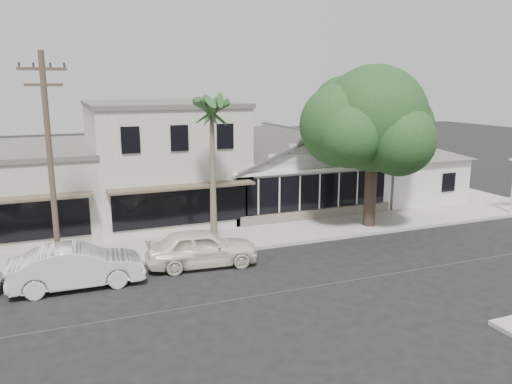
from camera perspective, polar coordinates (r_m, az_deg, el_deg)
name	(u,v)px	position (r m, az deg, el deg)	size (l,w,h in m)	color
ground	(310,287)	(19.82, 6.14, -10.78)	(140.00, 140.00, 0.00)	black
sidewalk_north	(83,257)	(24.09, -19.15, -7.00)	(90.00, 3.50, 0.15)	#9E9991
corner_shop	(289,166)	(32.06, 3.81, 3.00)	(10.40, 8.60, 5.10)	silver
side_cottage	(403,177)	(35.73, 16.43, 1.65)	(6.00, 6.00, 3.00)	silver
row_building_near	(161,161)	(30.45, -10.79, 3.53)	(8.00, 10.00, 6.50)	beige
utility_pole	(50,160)	(21.50, -22.47, 3.44)	(1.80, 0.24, 9.00)	brown
car_0	(202,248)	(21.79, -6.20, -6.35)	(1.93, 4.79, 1.63)	silver
car_1	(77,266)	(20.70, -19.80, -8.00)	(1.75, 5.01, 1.65)	silver
shade_tree	(370,122)	(27.40, 12.88, 7.83)	(7.91, 7.15, 8.78)	#46342A
palm_east	(212,111)	(23.22, -5.10, 9.24)	(3.12, 3.12, 7.63)	#726651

